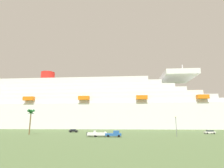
# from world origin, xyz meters

# --- Properties ---
(ground_plane) EXTENTS (600.00, 600.00, 0.00)m
(ground_plane) POSITION_xyz_m (0.00, 30.00, 0.00)
(ground_plane) COLOR #567042
(cruise_ship) EXTENTS (285.05, 36.05, 55.19)m
(cruise_ship) POSITION_xyz_m (-25.05, 72.79, 16.50)
(cruise_ship) COLOR white
(cruise_ship) RESTS_ON ground_plane
(pickup_truck) EXTENTS (5.64, 2.38, 2.20)m
(pickup_truck) POSITION_xyz_m (0.84, -10.02, 1.04)
(pickup_truck) COLOR #2659A5
(pickup_truck) RESTS_ON ground_plane
(small_boat_on_trailer) EXTENTS (8.89, 2.43, 2.15)m
(small_boat_on_trailer) POSITION_xyz_m (-4.67, -9.90, 0.96)
(small_boat_on_trailer) COLOR #595960
(small_boat_on_trailer) RESTS_ON ground_plane
(palm_tree) EXTENTS (3.51, 3.09, 10.52)m
(palm_tree) POSITION_xyz_m (-35.37, -0.33, 8.33)
(palm_tree) COLOR brown
(palm_tree) RESTS_ON ground_plane
(street_lamp) EXTENTS (0.56, 0.56, 7.37)m
(street_lamp) POSITION_xyz_m (23.37, -6.27, 4.85)
(street_lamp) COLOR slate
(street_lamp) RESTS_ON ground_plane
(parked_car_black_coupe) EXTENTS (4.41, 2.04, 1.58)m
(parked_car_black_coupe) POSITION_xyz_m (-21.65, 17.55, 0.83)
(parked_car_black_coupe) COLOR black
(parked_car_black_coupe) RESTS_ON ground_plane
(parked_car_white_van) EXTENTS (4.82, 2.51, 1.58)m
(parked_car_white_van) POSITION_xyz_m (41.82, 9.92, 0.83)
(parked_car_white_van) COLOR white
(parked_car_white_van) RESTS_ON ground_plane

